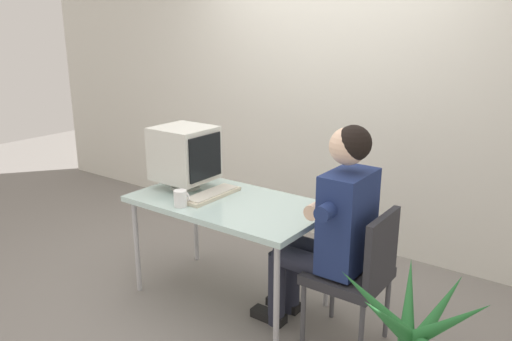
# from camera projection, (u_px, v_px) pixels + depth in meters

# --- Properties ---
(ground_plane) EXTENTS (12.00, 12.00, 0.00)m
(ground_plane) POSITION_uv_depth(u_px,v_px,m) (230.00, 297.00, 3.58)
(ground_plane) COLOR gray
(wall_back) EXTENTS (8.00, 0.10, 3.00)m
(wall_back) POSITION_uv_depth(u_px,v_px,m) (365.00, 71.00, 4.07)
(wall_back) COLOR silver
(wall_back) RESTS_ON ground_plane
(desk) EXTENTS (1.32, 0.73, 0.73)m
(desk) POSITION_uv_depth(u_px,v_px,m) (229.00, 208.00, 3.38)
(desk) COLOR #B7B7BC
(desk) RESTS_ON ground_plane
(crt_monitor) EXTENTS (0.40, 0.37, 0.45)m
(crt_monitor) POSITION_uv_depth(u_px,v_px,m) (185.00, 154.00, 3.56)
(crt_monitor) COLOR silver
(crt_monitor) RESTS_ON desk
(keyboard) EXTENTS (0.16, 0.46, 0.03)m
(keyboard) POSITION_uv_depth(u_px,v_px,m) (212.00, 195.00, 3.44)
(keyboard) COLOR beige
(keyboard) RESTS_ON desk
(office_chair) EXTENTS (0.43, 0.43, 0.87)m
(office_chair) POSITION_uv_depth(u_px,v_px,m) (358.00, 270.00, 2.91)
(office_chair) COLOR #4C4C51
(office_chair) RESTS_ON ground_plane
(person_seated) EXTENTS (0.71, 0.57, 1.34)m
(person_seated) POSITION_uv_depth(u_px,v_px,m) (331.00, 224.00, 2.95)
(person_seated) COLOR navy
(person_seated) RESTS_ON ground_plane
(desk_mug) EXTENTS (0.09, 0.10, 0.11)m
(desk_mug) POSITION_uv_depth(u_px,v_px,m) (181.00, 198.00, 3.25)
(desk_mug) COLOR white
(desk_mug) RESTS_ON desk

